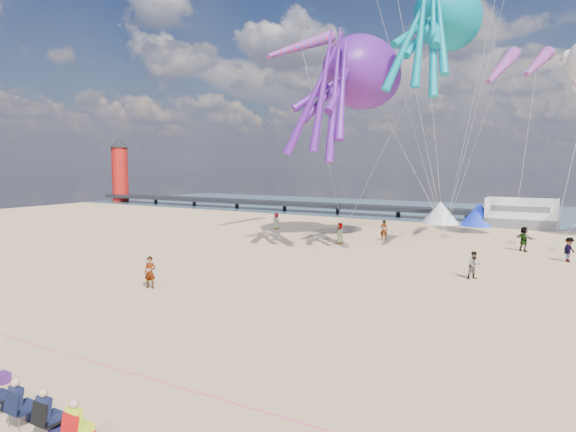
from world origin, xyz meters
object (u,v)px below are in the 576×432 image
(spectator_row, at_px, (21,402))
(windsock_right, at_px, (502,67))
(standing_person, at_px, (150,272))
(beachgoer_0, at_px, (276,221))
(tent_blue, at_px, (479,214))
(sandbag_c, at_px, (552,249))
(beachgoer_1, at_px, (474,265))
(windsock_mid, at_px, (537,63))
(motorhome_0, at_px, (521,213))
(lighthouse, at_px, (120,175))
(sandbag_e, at_px, (444,236))
(tent_white, at_px, (440,212))
(cooler_purple, at_px, (3,378))
(windsock_left, at_px, (301,46))
(sandbag_b, at_px, (448,237))
(beachgoer_4, at_px, (524,239))
(sandbag_a, at_px, (344,232))
(kite_octopus_teal, at_px, (448,17))
(sandbag_d, at_px, (512,243))
(beachgoer_5, at_px, (384,230))
(beachgoer_2, at_px, (569,250))
(beachgoer_6, at_px, (340,233))
(kite_octopus_purple, at_px, (362,73))

(spectator_row, relative_size, windsock_right, 1.21)
(standing_person, height_order, beachgoer_0, standing_person)
(tent_blue, relative_size, sandbag_c, 8.00)
(beachgoer_1, height_order, sandbag_c, beachgoer_1)
(windsock_mid, bearing_deg, motorhome_0, 109.86)
(lighthouse, xyz_separation_m, spectator_row, (55.78, -52.67, -3.85))
(tent_blue, height_order, sandbag_e, tent_blue)
(tent_white, xyz_separation_m, spectator_row, (1.78, -48.67, -0.55))
(cooler_purple, bearing_deg, sandbag_e, 83.85)
(tent_white, relative_size, spectator_row, 0.66)
(windsock_left, xyz_separation_m, windsock_right, (16.13, -3.13, -3.67))
(sandbag_b, relative_size, windsock_right, 0.10)
(windsock_right, bearing_deg, beachgoer_0, 170.31)
(beachgoer_4, distance_m, sandbag_b, 7.62)
(sandbag_a, xyz_separation_m, windsock_left, (-1.72, -5.15, 16.11))
(sandbag_a, bearing_deg, kite_octopus_teal, -30.32)
(beachgoer_0, bearing_deg, motorhome_0, 52.46)
(sandbag_a, xyz_separation_m, windsock_mid, (15.86, -1.67, 13.61))
(sandbag_d, bearing_deg, tent_blue, 112.18)
(windsock_right, bearing_deg, windsock_left, 178.71)
(tent_white, relative_size, windsock_right, 0.80)
(sandbag_b, bearing_deg, beachgoer_5, -136.56)
(cooler_purple, height_order, sandbag_d, cooler_purple)
(beachgoer_2, bearing_deg, sandbag_c, 45.41)
(sandbag_e, bearing_deg, beachgoer_1, -70.87)
(beachgoer_6, xyz_separation_m, windsock_right, (12.07, -2.36, 11.69))
(beachgoer_6, distance_m, windsock_right, 16.97)
(motorhome_0, relative_size, sandbag_e, 13.20)
(tent_white, xyz_separation_m, windsock_left, (-7.56, -17.44, 15.02))
(sandbag_d, xyz_separation_m, sandbag_e, (-5.75, 1.19, 0.00))
(beachgoer_4, height_order, sandbag_c, beachgoer_4)
(beachgoer_1, relative_size, sandbag_c, 3.17)
(standing_person, height_order, beachgoer_4, beachgoer_4)
(sandbag_c, bearing_deg, kite_octopus_purple, -163.99)
(sandbag_e, relative_size, kite_octopus_purple, 0.04)
(motorhome_0, relative_size, sandbag_c, 13.20)
(kite_octopus_teal, bearing_deg, sandbag_b, 104.40)
(standing_person, bearing_deg, sandbag_b, 51.14)
(beachgoer_1, height_order, sandbag_b, beachgoer_1)
(beachgoer_1, relative_size, beachgoer_6, 0.93)
(cooler_purple, height_order, sandbag_c, cooler_purple)
(beachgoer_4, bearing_deg, sandbag_d, -33.73)
(sandbag_a, bearing_deg, beachgoer_5, -26.36)
(beachgoer_1, bearing_deg, windsock_right, 42.62)
(standing_person, bearing_deg, beachgoer_4, 35.35)
(kite_octopus_teal, bearing_deg, motorhome_0, 84.60)
(sandbag_d, bearing_deg, beachgoer_1, -90.98)
(kite_octopus_teal, bearing_deg, sandbag_c, 41.49)
(lighthouse, height_order, kite_octopus_purple, kite_octopus_purple)
(standing_person, distance_m, sandbag_e, 28.08)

